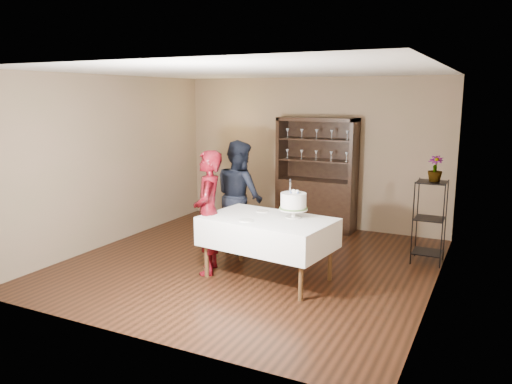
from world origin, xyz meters
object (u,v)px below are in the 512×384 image
Objects in this scene: cake_table at (268,232)px; china_hutch at (316,192)px; man at (239,196)px; potted_plant at (435,169)px; plant_etagere at (430,218)px; woman at (208,212)px; cake at (293,202)px.

china_hutch is at bearing 96.04° from cake_table.
cake_table is at bearing 168.28° from man.
man is 2.88m from potted_plant.
potted_plant is (0.03, 0.00, 0.72)m from plant_etagere.
cake_table is 1.05× the size of woman.
plant_etagere is 0.72m from potted_plant.
china_hutch is 1.67× the size of plant_etagere.
man is 1.46m from cake.
cake_table is at bearing -83.96° from china_hutch.
china_hutch is 3.91× the size of cake.
man reaches higher than plant_etagere.
woman is (-0.82, -0.13, 0.21)m from cake_table.
china_hutch is at bearing 144.12° from woman.
cake is at bearing 29.21° from cake_table.
china_hutch is at bearing 153.57° from potted_plant.
man is at bearing 134.19° from cake_table.
cake is at bearing -77.19° from china_hutch.
plant_etagere is at bearing 98.76° from woman.
china_hutch is 2.69m from cake_table.
man reaches higher than cake_table.
cake is at bearing 79.57° from woman.
cake_table is at bearing 73.80° from woman.
potted_plant is at bearing -132.21° from man.
woman is (-0.54, -2.80, 0.17)m from china_hutch.
plant_etagere is at bearing 42.07° from cake_table.
plant_etagere is 3.16m from woman.
cake_table is 1.03× the size of man.
plant_etagere is 2.42m from cake_table.
plant_etagere is 0.68× the size of cake_table.
woman reaches higher than potted_plant.
cake_table is at bearing -150.79° from cake.
plant_etagere is 2.13m from cake.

